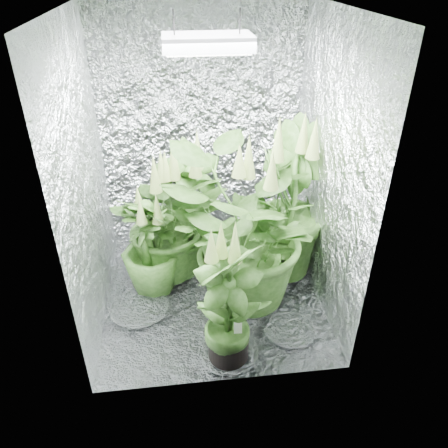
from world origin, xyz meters
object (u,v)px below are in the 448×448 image
plant_d (150,247)px  plant_b (193,207)px  grow_lamp (207,43)px  plant_e (246,236)px  plant_f (229,306)px  plant_c (288,204)px  circulation_fan (273,231)px  plant_a (171,222)px

plant_d → plant_b: bearing=48.3°
grow_lamp → plant_b: (-0.10, 0.51, -1.32)m
plant_e → plant_f: plant_e is taller
plant_b → plant_c: 0.76m
plant_c → plant_e: bearing=-134.7°
circulation_fan → plant_d: bearing=-145.4°
plant_b → plant_f: (0.14, -1.15, -0.04)m
plant_d → plant_c: bearing=7.4°
plant_e → plant_f: bearing=-110.1°
plant_d → plant_a: bearing=50.3°
grow_lamp → circulation_fan: 1.90m
plant_a → plant_b: plant_b is taller
plant_a → circulation_fan: (0.89, 0.31, -0.35)m
grow_lamp → plant_b: bearing=100.6°
plant_a → plant_b: bearing=46.6°
grow_lamp → plant_d: (-0.44, 0.12, -1.42)m
plant_e → circulation_fan: 0.97m
plant_e → circulation_fan: size_ratio=3.78×
plant_b → plant_f: 1.16m
plant_a → circulation_fan: size_ratio=3.10×
plant_a → plant_b: 0.27m
plant_f → circulation_fan: plant_f is taller
grow_lamp → plant_d: size_ratio=0.57×
plant_a → plant_b: size_ratio=0.94×
plant_d → circulation_fan: bearing=25.5°
plant_e → plant_a: bearing=139.2°
plant_a → circulation_fan: plant_a is taller
plant_f → plant_b: bearing=96.9°
plant_f → circulation_fan: (0.57, 1.26, -0.32)m
plant_a → plant_d: bearing=-129.7°
plant_a → plant_d: plant_a is taller
plant_d → circulation_fan: size_ratio=2.61×
grow_lamp → plant_a: (-0.28, 0.31, -1.33)m
plant_b → plant_a: bearing=-133.4°
plant_a → plant_b: (0.19, 0.20, 0.01)m
plant_f → circulation_fan: bearing=65.8°
plant_e → plant_f: 0.56m
plant_d → grow_lamp: bearing=-15.6°
plant_a → plant_c: bearing=-3.3°
circulation_fan → plant_c: bearing=-79.8°
plant_a → circulation_fan: bearing=19.3°
plant_c → grow_lamp: bearing=-157.1°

